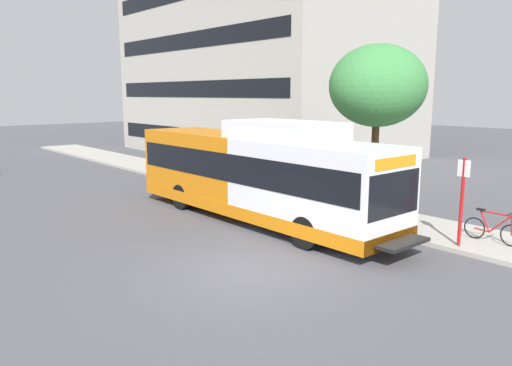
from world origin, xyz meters
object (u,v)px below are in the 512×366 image
object	(u,v)px
transit_bus	(257,174)
bicycle_parked	(493,229)
bus_stop_sign_pole	(462,195)
street_tree_near_stop	(377,86)

from	to	relation	value
transit_bus	bicycle_parked	xyz separation A→B (m)	(3.27, -7.03, -1.14)
bus_stop_sign_pole	street_tree_near_stop	xyz separation A→B (m)	(2.14, 4.62, 3.17)
transit_bus	bus_stop_sign_pole	size ratio (longest dim) A/B	4.71
transit_bus	bus_stop_sign_pole	distance (m)	6.89
transit_bus	bicycle_parked	size ratio (longest dim) A/B	6.96
bicycle_parked	street_tree_near_stop	bearing A→B (deg)	78.24
transit_bus	street_tree_near_stop	distance (m)	5.67
bus_stop_sign_pole	street_tree_near_stop	size ratio (longest dim) A/B	0.42
bicycle_parked	transit_bus	bearing A→B (deg)	114.93
transit_bus	bicycle_parked	world-z (taller)	transit_bus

